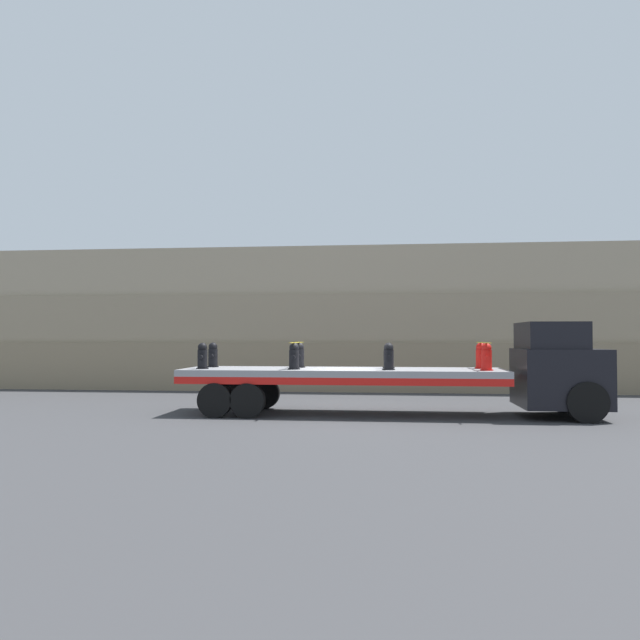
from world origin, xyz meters
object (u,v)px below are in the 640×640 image
Objects in this scene: fire_hydrant_black_far_0 at (213,355)px; fire_hydrant_black_far_1 at (299,356)px; truck_cab at (561,369)px; fire_hydrant_red_near_3 at (487,357)px; fire_hydrant_black_far_2 at (389,356)px; fire_hydrant_black_near_2 at (389,357)px; fire_hydrant_red_far_3 at (481,356)px; flatbed_trailer at (322,377)px; fire_hydrant_black_near_1 at (294,357)px; fire_hydrant_black_near_0 at (202,356)px.

fire_hydrant_black_far_1 is (2.66, 0.00, 0.00)m from fire_hydrant_black_far_0.
truck_cab is 3.51× the size of fire_hydrant_black_far_0.
fire_hydrant_black_far_2 is at bearing 158.00° from fire_hydrant_red_near_3.
fire_hydrant_black_near_2 and fire_hydrant_black_far_2 have the same top height.
truck_cab is 3.51× the size of fire_hydrant_red_far_3.
fire_hydrant_black_far_2 reaches higher than flatbed_trailer.
flatbed_trailer is at bearing 36.21° from fire_hydrant_black_near_1.
fire_hydrant_black_far_1 is 1.00× the size of fire_hydrant_red_far_3.
fire_hydrant_black_far_0 is 5.32m from fire_hydrant_black_far_2.
fire_hydrant_black_near_0 is 1.00× the size of fire_hydrant_black_near_1.
fire_hydrant_black_near_0 is at bearing 180.00° from fire_hydrant_black_near_2.
fire_hydrant_black_far_0 is at bearing 168.58° from fire_hydrant_black_near_2.
fire_hydrant_black_near_0 is 1.00× the size of fire_hydrant_black_far_2.
fire_hydrant_red_far_3 is (2.66, 0.00, 0.00)m from fire_hydrant_black_far_2.
fire_hydrant_red_near_3 is at bearing 0.00° from fire_hydrant_black_near_2.
fire_hydrant_black_near_1 is 1.00× the size of fire_hydrant_black_far_2.
flatbed_trailer is 2.09m from fire_hydrant_black_far_2.
fire_hydrant_black_far_0 is 1.00× the size of fire_hydrant_black_near_1.
fire_hydrant_black_far_2 is 1.00× the size of fire_hydrant_red_far_3.
fire_hydrant_red_near_3 is (7.98, 0.00, 0.00)m from fire_hydrant_black_near_0.
fire_hydrant_black_near_2 is at bearing -173.57° from truck_cab.
fire_hydrant_black_near_1 and fire_hydrant_black_near_2 have the same top height.
fire_hydrant_black_far_0 and fire_hydrant_black_near_2 have the same top height.
fire_hydrant_black_near_2 is 1.07m from fire_hydrant_black_far_2.
truck_cab is 10.10m from fire_hydrant_black_near_0.
fire_hydrant_black_near_0 and fire_hydrant_black_far_1 have the same top height.
flatbed_trailer is 3.49m from fire_hydrant_black_far_0.
fire_hydrant_black_far_0 and fire_hydrant_black_near_1 have the same top height.
fire_hydrant_red_near_3 is (-2.11, -0.54, 0.34)m from truck_cab.
fire_hydrant_black_far_0 is (-10.08, 0.54, 0.34)m from truck_cab.
fire_hydrant_black_near_1 is 2.87m from fire_hydrant_black_far_2.
fire_hydrant_black_far_0 is 1.00× the size of fire_hydrant_black_far_1.
fire_hydrant_red_near_3 is at bearing -90.00° from fire_hydrant_red_far_3.
fire_hydrant_black_far_1 is at bearing 143.79° from flatbed_trailer.
truck_cab is at bearing 0.00° from flatbed_trailer.
flatbed_trailer is at bearing 180.00° from truck_cab.
fire_hydrant_black_near_2 is (-4.77, -0.54, 0.34)m from truck_cab.
fire_hydrant_black_far_0 is 2.87m from fire_hydrant_black_near_1.
fire_hydrant_black_near_1 is 5.43m from fire_hydrant_red_far_3.
flatbed_trailer is at bearing -9.00° from fire_hydrant_black_far_0.
fire_hydrant_black_far_0 is (0.00, 1.07, 0.00)m from fire_hydrant_black_near_0.
truck_cab is 6.70m from flatbed_trailer.
fire_hydrant_red_near_3 is at bearing -165.69° from truck_cab.
fire_hydrant_red_near_3 is at bearing -6.68° from flatbed_trailer.
truck_cab reaches higher than flatbed_trailer.
fire_hydrant_black_near_2 and fire_hydrant_red_far_3 have the same top height.
fire_hydrant_black_near_1 is at bearing -143.79° from flatbed_trailer.
flatbed_trailer is 1.09m from fire_hydrant_black_far_1.
fire_hydrant_black_far_0 is 1.00× the size of fire_hydrant_black_near_2.
fire_hydrant_black_near_1 is at bearing -22.00° from fire_hydrant_black_far_0.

